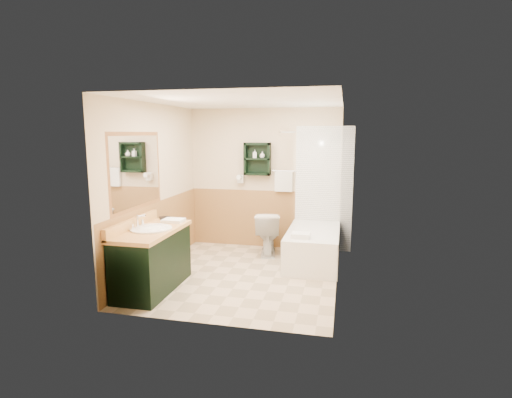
% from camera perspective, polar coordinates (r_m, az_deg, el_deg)
% --- Properties ---
extents(floor, '(3.00, 3.00, 0.00)m').
position_cam_1_polar(floor, '(5.75, -1.89, -10.79)').
color(floor, beige).
rests_on(floor, ground).
extents(back_wall, '(2.60, 0.04, 2.40)m').
position_cam_1_polar(back_wall, '(6.92, 1.20, 2.90)').
color(back_wall, '#FFE9C7').
rests_on(back_wall, ground).
extents(left_wall, '(0.04, 3.00, 2.40)m').
position_cam_1_polar(left_wall, '(5.92, -14.43, 1.50)').
color(left_wall, '#FFE9C7').
rests_on(left_wall, ground).
extents(right_wall, '(0.04, 3.00, 2.40)m').
position_cam_1_polar(right_wall, '(5.28, 12.04, 0.66)').
color(right_wall, '#FFE9C7').
rests_on(right_wall, ground).
extents(ceiling, '(2.60, 3.00, 0.04)m').
position_cam_1_polar(ceiling, '(5.41, -2.04, 14.02)').
color(ceiling, white).
rests_on(ceiling, back_wall).
extents(wainscot_left, '(2.98, 2.98, 1.00)m').
position_cam_1_polar(wainscot_left, '(6.04, -13.86, -5.10)').
color(wainscot_left, '#B38A48').
rests_on(wainscot_left, left_wall).
extents(wainscot_back, '(2.58, 2.58, 1.00)m').
position_cam_1_polar(wainscot_back, '(7.00, 1.12, -2.83)').
color(wainscot_back, '#B38A48').
rests_on(wainscot_back, back_wall).
extents(mirror_frame, '(1.30, 1.30, 1.00)m').
position_cam_1_polar(mirror_frame, '(5.38, -16.73, 3.85)').
color(mirror_frame, '#965E31').
rests_on(mirror_frame, left_wall).
extents(mirror_glass, '(1.20, 1.20, 0.90)m').
position_cam_1_polar(mirror_glass, '(5.38, -16.68, 3.85)').
color(mirror_glass, white).
rests_on(mirror_glass, left_wall).
extents(tile_right, '(1.50, 1.50, 2.10)m').
position_cam_1_polar(tile_right, '(6.05, 11.70, 0.32)').
color(tile_right, white).
rests_on(tile_right, right_wall).
extents(tile_back, '(0.95, 0.95, 2.10)m').
position_cam_1_polar(tile_back, '(6.77, 9.65, 1.34)').
color(tile_back, white).
rests_on(tile_back, back_wall).
extents(tile_accent, '(1.50, 1.50, 0.10)m').
position_cam_1_polar(tile_accent, '(5.97, 11.88, 8.40)').
color(tile_accent, '#14482F').
rests_on(tile_accent, right_wall).
extents(wall_shelf, '(0.45, 0.15, 0.55)m').
position_cam_1_polar(wall_shelf, '(6.80, 0.19, 5.75)').
color(wall_shelf, black).
rests_on(wall_shelf, back_wall).
extents(hair_dryer, '(0.10, 0.24, 0.18)m').
position_cam_1_polar(hair_dryer, '(6.93, -2.20, 2.90)').
color(hair_dryer, white).
rests_on(hair_dryer, back_wall).
extents(towel_bar, '(0.40, 0.06, 0.40)m').
position_cam_1_polar(towel_bar, '(6.78, 3.99, 4.01)').
color(towel_bar, white).
rests_on(towel_bar, back_wall).
extents(curtain_rod, '(0.03, 1.60, 0.03)m').
position_cam_1_polar(curtain_rod, '(6.03, 4.77, 9.52)').
color(curtain_rod, silver).
rests_on(curtain_rod, back_wall).
extents(shower_curtain, '(1.05, 1.05, 1.70)m').
position_cam_1_polar(shower_curtain, '(6.26, 4.88, 1.71)').
color(shower_curtain, beige).
rests_on(shower_curtain, curtain_rod).
extents(vanity, '(0.59, 1.24, 0.79)m').
position_cam_1_polar(vanity, '(5.30, -14.59, -8.35)').
color(vanity, black).
rests_on(vanity, ground).
extents(bathtub, '(0.78, 1.50, 0.52)m').
position_cam_1_polar(bathtub, '(6.25, 8.19, -6.71)').
color(bathtub, white).
rests_on(bathtub, ground).
extents(toilet, '(0.51, 0.77, 0.70)m').
position_cam_1_polar(toilet, '(6.62, 1.69, -4.89)').
color(toilet, white).
rests_on(toilet, ground).
extents(counter_towel, '(0.28, 0.22, 0.04)m').
position_cam_1_polar(counter_towel, '(5.54, -11.72, -3.01)').
color(counter_towel, white).
rests_on(counter_towel, vanity).
extents(vanity_book, '(0.13, 0.09, 0.20)m').
position_cam_1_polar(vanity_book, '(5.75, -13.64, -1.84)').
color(vanity_book, black).
rests_on(vanity_book, vanity).
extents(tub_towel, '(0.26, 0.21, 0.07)m').
position_cam_1_polar(tub_towel, '(5.71, 6.41, -5.18)').
color(tub_towel, white).
rests_on(tub_towel, bathtub).
extents(soap_bottle_a, '(0.09, 0.15, 0.07)m').
position_cam_1_polar(soap_bottle_a, '(6.80, -0.17, 6.15)').
color(soap_bottle_a, white).
rests_on(soap_bottle_a, wall_shelf).
extents(soap_bottle_b, '(0.12, 0.14, 0.09)m').
position_cam_1_polar(soap_bottle_b, '(6.77, 0.91, 6.23)').
color(soap_bottle_b, white).
rests_on(soap_bottle_b, wall_shelf).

